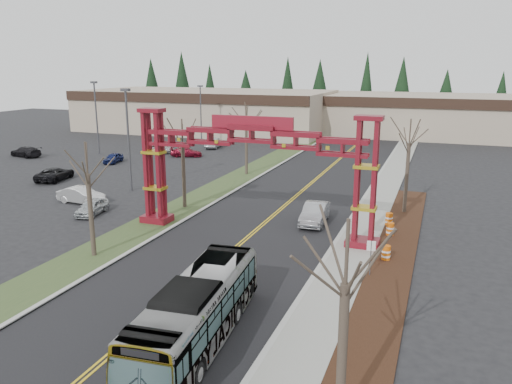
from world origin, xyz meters
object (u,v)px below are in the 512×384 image
at_px(gateway_arch, 252,153).
at_px(parked_car_far_c, 26,151).
at_px(parked_car_far_a, 214,143).
at_px(light_pole_mid, 96,113).
at_px(bare_tree_median_mid, 183,145).
at_px(barrel_south, 386,253).
at_px(bare_tree_median_near, 88,175).
at_px(parked_car_mid_b, 113,158).
at_px(bare_tree_right_near, 345,285).
at_px(bare_tree_median_far, 246,124).
at_px(barrel_north, 389,220).
at_px(parked_car_mid_a, 186,152).
at_px(barrel_mid, 390,230).
at_px(transit_bus, 197,312).
at_px(light_pole_near, 128,133).
at_px(parked_car_far_b, 159,148).
at_px(retail_building_west, 206,110).
at_px(bare_tree_right_far, 409,144).
at_px(street_sign, 371,251).
at_px(parked_car_near_b, 81,195).
at_px(silver_sedan, 315,213).
at_px(retail_building_east, 429,115).
at_px(light_pole_far, 201,110).
at_px(parked_car_near_c, 55,174).
at_px(parked_car_near_a, 92,207).

bearing_deg(gateway_arch, parked_car_far_c, 154.47).
height_order(parked_car_far_a, light_pole_mid, light_pole_mid).
relative_size(bare_tree_median_mid, barrel_south, 7.43).
bearing_deg(bare_tree_median_near, parked_car_far_a, 105.17).
height_order(parked_car_mid_b, bare_tree_right_near, bare_tree_right_near).
distance_m(bare_tree_median_far, barrel_south, 28.02).
height_order(light_pole_mid, barrel_north, light_pole_mid).
bearing_deg(parked_car_mid_a, barrel_mid, -146.69).
xyz_separation_m(transit_bus, parked_car_far_a, (-22.63, 49.67, -0.73)).
bearing_deg(barrel_north, barrel_mid, -82.15).
distance_m(parked_car_mid_a, light_pole_near, 19.90).
height_order(bare_tree_median_mid, light_pole_mid, light_pole_mid).
relative_size(parked_car_mid_a, bare_tree_median_far, 0.55).
relative_size(parked_car_far_b, barrel_north, 4.44).
relative_size(retail_building_west, bare_tree_right_far, 5.86).
distance_m(gateway_arch, bare_tree_median_mid, 9.21).
bearing_deg(bare_tree_right_near, light_pole_mid, 134.98).
distance_m(parked_car_far_a, parked_car_far_c, 26.02).
bearing_deg(parked_car_mid_a, retail_building_west, 2.99).
relative_size(bare_tree_median_mid, barrel_north, 7.31).
bearing_deg(bare_tree_right_near, bare_tree_median_far, 115.98).
bearing_deg(barrel_south, street_sign, -102.30).
bearing_deg(light_pole_near, bare_tree_median_mid, -24.44).
height_order(parked_car_near_b, bare_tree_right_near, bare_tree_right_near).
distance_m(silver_sedan, bare_tree_median_mid, 12.59).
distance_m(transit_bus, street_sign, 11.65).
distance_m(parked_car_near_b, barrel_south, 27.51).
relative_size(parked_car_near_b, parked_car_far_c, 0.89).
bearing_deg(retail_building_east, bare_tree_median_far, -112.79).
relative_size(parked_car_near_b, light_pole_near, 0.45).
distance_m(parked_car_mid_a, light_pole_far, 12.10).
distance_m(parked_car_near_c, parked_car_mid_b, 10.56).
distance_m(barrel_south, barrel_mid, 4.89).
bearing_deg(parked_car_far_b, street_sign, -129.46).
xyz_separation_m(parked_car_near_c, bare_tree_median_mid, (18.21, -4.61, 4.80)).
xyz_separation_m(transit_bus, parked_car_near_c, (-29.26, 23.77, -0.79)).
bearing_deg(gateway_arch, light_pole_far, 121.36).
distance_m(barrel_south, barrel_north, 7.37).
distance_m(parked_car_far_b, light_pole_near, 22.90).
bearing_deg(silver_sedan, street_sign, -61.50).
relative_size(bare_tree_median_far, light_pole_far, 0.86).
height_order(parked_car_mid_a, bare_tree_median_mid, bare_tree_median_mid).
relative_size(parked_car_far_b, barrel_south, 4.51).
relative_size(parked_car_near_a, light_pole_near, 0.38).
distance_m(bare_tree_median_near, light_pole_mid, 40.25).
relative_size(parked_car_near_a, barrel_mid, 3.63).
relative_size(bare_tree_median_far, light_pole_mid, 0.78).
xyz_separation_m(parked_car_far_b, parked_car_far_c, (-15.14, -9.22, 0.07)).
bearing_deg(parked_car_mid_b, parked_car_far_b, 69.83).
relative_size(bare_tree_median_far, barrel_mid, 7.54).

